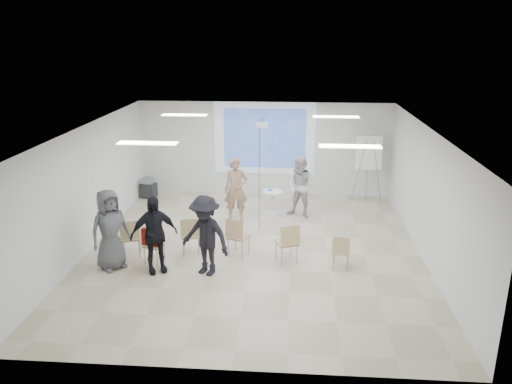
# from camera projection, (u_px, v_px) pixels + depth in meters

# --- Properties ---
(floor) EXTENTS (8.00, 9.00, 0.10)m
(floor) POSITION_uv_depth(u_px,v_px,m) (254.00, 253.00, 12.15)
(floor) COLOR beige
(floor) RESTS_ON ground
(ceiling) EXTENTS (8.00, 9.00, 0.10)m
(ceiling) POSITION_uv_depth(u_px,v_px,m) (253.00, 127.00, 11.20)
(ceiling) COLOR white
(ceiling) RESTS_ON wall_back
(wall_back) EXTENTS (8.00, 0.10, 3.00)m
(wall_back) POSITION_uv_depth(u_px,v_px,m) (265.00, 149.00, 15.99)
(wall_back) COLOR silver
(wall_back) RESTS_ON floor
(wall_left) EXTENTS (0.10, 9.00, 3.00)m
(wall_left) POSITION_uv_depth(u_px,v_px,m) (85.00, 188.00, 11.96)
(wall_left) COLOR silver
(wall_left) RESTS_ON floor
(wall_right) EXTENTS (0.10, 9.00, 3.00)m
(wall_right) POSITION_uv_depth(u_px,v_px,m) (430.00, 196.00, 11.39)
(wall_right) COLOR silver
(wall_right) RESTS_ON floor
(projection_halo) EXTENTS (3.20, 0.01, 2.30)m
(projection_halo) POSITION_uv_depth(u_px,v_px,m) (265.00, 138.00, 15.82)
(projection_halo) COLOR silver
(projection_halo) RESTS_ON wall_back
(projection_image) EXTENTS (2.60, 0.01, 1.90)m
(projection_image) POSITION_uv_depth(u_px,v_px,m) (265.00, 139.00, 15.81)
(projection_image) COLOR #365BBA
(projection_image) RESTS_ON wall_back
(pedestal_table) EXTENTS (0.62, 0.62, 0.73)m
(pedestal_table) POSITION_uv_depth(u_px,v_px,m) (272.00, 201.00, 14.44)
(pedestal_table) COLOR silver
(pedestal_table) RESTS_ON floor
(player_left) EXTENTS (0.81, 0.61, 2.05)m
(player_left) POSITION_uv_depth(u_px,v_px,m) (236.00, 185.00, 13.81)
(player_left) COLOR tan
(player_left) RESTS_ON floor
(player_right) EXTENTS (1.19, 1.09, 1.99)m
(player_right) POSITION_uv_depth(u_px,v_px,m) (301.00, 184.00, 14.07)
(player_right) COLOR silver
(player_right) RESTS_ON floor
(controller_left) EXTENTS (0.06, 0.12, 0.04)m
(controller_left) POSITION_uv_depth(u_px,v_px,m) (243.00, 172.00, 13.94)
(controller_left) COLOR white
(controller_left) RESTS_ON player_left
(controller_right) EXTENTS (0.09, 0.13, 0.04)m
(controller_right) POSITION_uv_depth(u_px,v_px,m) (295.00, 169.00, 14.21)
(controller_right) COLOR silver
(controller_right) RESTS_ON player_right
(chair_far_left) EXTENTS (0.55, 0.58, 0.95)m
(chair_far_left) POSITION_uv_depth(u_px,v_px,m) (131.00, 235.00, 11.62)
(chair_far_left) COLOR tan
(chair_far_left) RESTS_ON floor
(chair_left_mid) EXTENTS (0.51, 0.53, 0.87)m
(chair_left_mid) POSITION_uv_depth(u_px,v_px,m) (152.00, 243.00, 11.32)
(chair_left_mid) COLOR tan
(chair_left_mid) RESTS_ON floor
(chair_left_inner) EXTENTS (0.51, 0.54, 0.95)m
(chair_left_inner) POSITION_uv_depth(u_px,v_px,m) (190.00, 233.00, 11.77)
(chair_left_inner) COLOR tan
(chair_left_inner) RESTS_ON floor
(chair_center) EXTENTS (0.59, 0.61, 0.96)m
(chair_center) POSITION_uv_depth(u_px,v_px,m) (237.00, 234.00, 11.66)
(chair_center) COLOR tan
(chair_center) RESTS_ON floor
(chair_right_inner) EXTENTS (0.61, 0.63, 0.98)m
(chair_right_inner) POSITION_uv_depth(u_px,v_px,m) (288.00, 240.00, 11.30)
(chair_right_inner) COLOR tan
(chair_right_inner) RESTS_ON floor
(chair_right_far) EXTENTS (0.44, 0.46, 0.81)m
(chair_right_far) POSITION_uv_depth(u_px,v_px,m) (341.00, 250.00, 11.06)
(chair_right_far) COLOR tan
(chair_right_far) RESTS_ON floor
(red_jacket) EXTENTS (0.42, 0.20, 0.40)m
(red_jacket) POSITION_uv_depth(u_px,v_px,m) (151.00, 237.00, 11.11)
(red_jacket) COLOR maroon
(red_jacket) RESTS_ON chair_left_mid
(laptop) EXTENTS (0.38, 0.31, 0.03)m
(laptop) POSITION_uv_depth(u_px,v_px,m) (191.00, 233.00, 11.88)
(laptop) COLOR black
(laptop) RESTS_ON chair_left_inner
(audience_left) EXTENTS (1.36, 1.17, 2.01)m
(audience_left) POSITION_uv_depth(u_px,v_px,m) (154.00, 229.00, 10.81)
(audience_left) COLOR black
(audience_left) RESTS_ON floor
(audience_mid) EXTENTS (1.50, 1.23, 2.04)m
(audience_mid) POSITION_uv_depth(u_px,v_px,m) (205.00, 230.00, 10.70)
(audience_mid) COLOR black
(audience_mid) RESTS_ON floor
(audience_outer) EXTENTS (1.18, 1.19, 2.07)m
(audience_outer) POSITION_uv_depth(u_px,v_px,m) (109.00, 225.00, 10.97)
(audience_outer) COLOR #56565B
(audience_outer) RESTS_ON floor
(flipchart_easel) EXTENTS (0.93, 0.71, 2.16)m
(flipchart_easel) POSITION_uv_depth(u_px,v_px,m) (369.00, 152.00, 15.15)
(flipchart_easel) COLOR #92949A
(flipchart_easel) RESTS_ON floor
(av_cart) EXTENTS (0.51, 0.44, 0.67)m
(av_cart) POSITION_uv_depth(u_px,v_px,m) (149.00, 188.00, 15.93)
(av_cart) COLOR black
(av_cart) RESTS_ON floor
(ceiling_projector) EXTENTS (0.30, 0.25, 3.00)m
(ceiling_projector) POSITION_uv_depth(u_px,v_px,m) (262.00, 130.00, 12.71)
(ceiling_projector) COLOR white
(ceiling_projector) RESTS_ON ceiling
(fluor_panel_nw) EXTENTS (1.20, 0.30, 0.02)m
(fluor_panel_nw) POSITION_uv_depth(u_px,v_px,m) (184.00, 115.00, 13.26)
(fluor_panel_nw) COLOR white
(fluor_panel_nw) RESTS_ON ceiling
(fluor_panel_ne) EXTENTS (1.20, 0.30, 0.02)m
(fluor_panel_ne) POSITION_uv_depth(u_px,v_px,m) (336.00, 117.00, 12.98)
(fluor_panel_ne) COLOR white
(fluor_panel_ne) RESTS_ON ceiling
(fluor_panel_sw) EXTENTS (1.20, 0.30, 0.02)m
(fluor_panel_sw) POSITION_uv_depth(u_px,v_px,m) (148.00, 143.00, 9.94)
(fluor_panel_sw) COLOR white
(fluor_panel_sw) RESTS_ON ceiling
(fluor_panel_se) EXTENTS (1.20, 0.30, 0.02)m
(fluor_panel_se) POSITION_uv_depth(u_px,v_px,m) (350.00, 146.00, 9.66)
(fluor_panel_se) COLOR white
(fluor_panel_se) RESTS_ON ceiling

